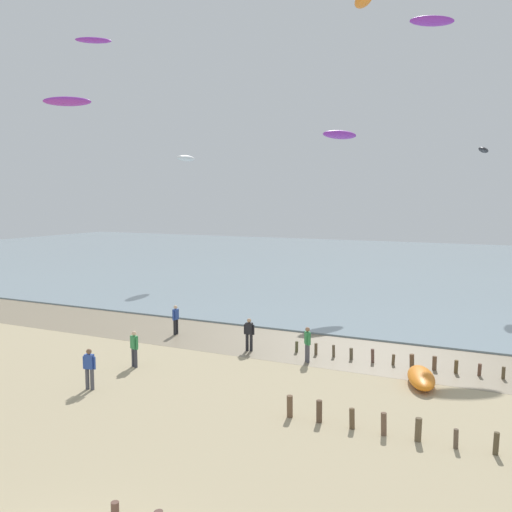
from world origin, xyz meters
The scene contains 16 objects.
wet_sand_strip centered at (0.00, 19.22, 0.00)m, with size 120.00×5.97×0.01m, color #84755B.
sea centered at (0.00, 57.20, 0.05)m, with size 160.00×70.00×0.10m, color #7F939E.
groyne_far centered at (4.21, 18.21, 0.30)m, with size 11.76×0.34×0.67m.
person_nearest_camera centered at (-4.04, 17.38, 0.92)m, with size 0.57×0.27×1.71m.
person_mid_beach centered at (-7.34, 9.35, 0.92)m, with size 0.56×0.29×1.71m.
person_left_flank centered at (-9.41, 18.65, 0.92)m, with size 0.23×0.57×1.71m.
person_right_flank centered at (-7.62, 12.62, 0.92)m, with size 0.54×0.34×1.71m.
person_trailing_behind centered at (-0.66, 16.86, 0.92)m, with size 0.39×0.47×1.71m.
grounded_kite centered at (4.81, 15.93, 0.30)m, with size 3.02×1.09×0.60m, color orange.
kite_aloft_0 centered at (-21.23, 38.15, 11.65)m, with size 3.42×1.09×0.55m, color white.
kite_aloft_1 centered at (-14.00, 15.44, 13.01)m, with size 2.58×0.83×0.41m, color purple.
kite_aloft_2 centered at (1.38, 18.24, 16.82)m, with size 2.14×0.69×0.34m, color orange.
kite_aloft_3 centered at (5.29, 39.35, 11.55)m, with size 2.39×0.77×0.38m, color black.
kite_aloft_4 centered at (-4.95, 35.13, 12.78)m, with size 3.55×1.14×0.57m, color purple.
kite_aloft_8 centered at (-20.86, 25.32, 19.44)m, with size 2.63×0.84×0.42m, color purple.
kite_aloft_10 centered at (1.68, 35.77, 20.68)m, with size 3.31×1.06×0.53m, color purple.
Camera 1 is at (8.47, -7.56, 7.84)m, focal length 38.96 mm.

